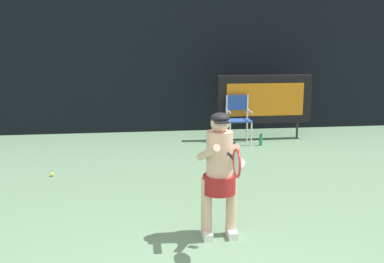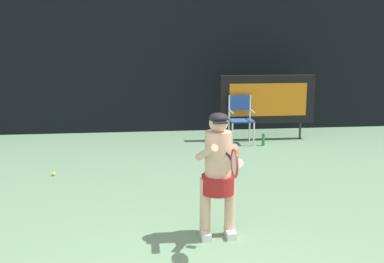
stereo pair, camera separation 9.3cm
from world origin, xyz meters
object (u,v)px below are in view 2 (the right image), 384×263
Objects in this scene: water_bottle at (263,140)px; tennis_racket at (234,163)px; tennis_player at (218,170)px; scoreboard at (267,99)px; tennis_ball_loose at (54,174)px; umpire_chair at (241,116)px.

tennis_racket reaches higher than water_bottle.
tennis_racket is (-1.73, -5.10, 0.94)m from water_bottle.
tennis_racket is at bearing -82.07° from tennis_player.
scoreboard is 5.12m from tennis_ball_loose.
water_bottle reaches higher than tennis_ball_loose.
umpire_chair is at bearing 28.88° from tennis_ball_loose.
water_bottle is 5.47m from tennis_racket.
tennis_player is (-1.81, -4.57, 0.71)m from water_bottle.
tennis_racket is (0.07, -0.53, 0.23)m from tennis_player.
scoreboard is 3.65× the size of tennis_racket.
tennis_player reaches higher than tennis_ball_loose.
tennis_racket is 8.85× the size of tennis_ball_loose.
scoreboard is 0.82m from umpire_chair.
tennis_player is (-1.35, -4.84, 0.21)m from umpire_chair.
tennis_ball_loose is (-4.43, -2.40, -0.91)m from scoreboard.
umpire_chair reaches higher than water_bottle.
water_bottle is at bearing 68.72° from tennis_racket.
water_bottle is at bearing -31.02° from umpire_chair.
scoreboard is 32.35× the size of tennis_ball_loose.
tennis_player reaches higher than tennis_racket.
tennis_racket is (-1.28, -5.38, 0.44)m from umpire_chair.
umpire_chair is 5.54m from tennis_racket.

